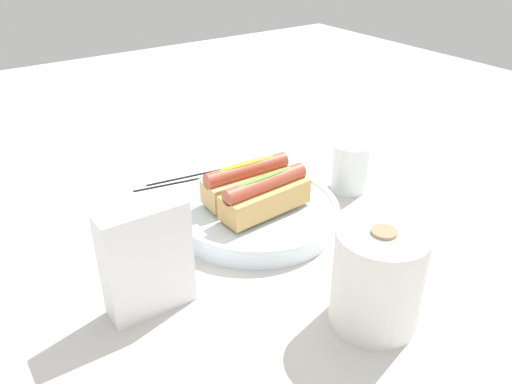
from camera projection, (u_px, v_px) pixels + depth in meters
The scene contains 9 objects.
ground_plane at pixel (246, 220), 0.86m from camera, with size 2.40×2.40×0.00m, color beige.
serving_bowl at pixel (256, 211), 0.85m from camera, with size 0.27×0.27×0.04m.
hotdog_front at pixel (247, 181), 0.85m from camera, with size 0.15×0.05×0.06m.
hotdog_back at pixel (265, 195), 0.81m from camera, with size 0.15×0.06×0.06m.
water_glass at pixel (350, 168), 0.94m from camera, with size 0.07×0.07×0.09m.
paper_towel_roll at pixel (376, 279), 0.62m from camera, with size 0.11×0.11×0.13m.
napkin_box at pixel (146, 259), 0.64m from camera, with size 0.11×0.04×0.15m, color white.
chopstick_near at pixel (191, 179), 0.98m from camera, with size 0.01×0.01×0.22m, color black.
chopstick_far at pixel (201, 173), 1.01m from camera, with size 0.01×0.01×0.22m, color black.
Camera 1 is at (0.40, 0.61, 0.46)m, focal length 36.10 mm.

